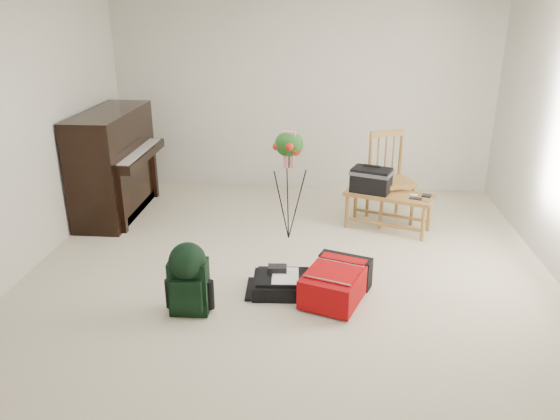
# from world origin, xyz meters

# --- Properties ---
(floor) EXTENTS (5.00, 5.50, 0.01)m
(floor) POSITION_xyz_m (0.00, 0.00, 0.00)
(floor) COLOR beige
(floor) RESTS_ON ground
(wall_back) EXTENTS (5.00, 0.04, 2.50)m
(wall_back) POSITION_xyz_m (0.00, 2.75, 1.25)
(wall_back) COLOR silver
(wall_back) RESTS_ON floor
(wall_left) EXTENTS (0.04, 5.50, 2.50)m
(wall_left) POSITION_xyz_m (-2.50, 0.00, 1.25)
(wall_left) COLOR silver
(wall_left) RESTS_ON floor
(piano) EXTENTS (0.71, 1.50, 1.25)m
(piano) POSITION_xyz_m (-2.19, 1.60, 0.60)
(piano) COLOR black
(piano) RESTS_ON floor
(bench) EXTENTS (1.03, 0.70, 0.74)m
(bench) POSITION_xyz_m (0.90, 1.31, 0.52)
(bench) COLOR olive
(bench) RESTS_ON floor
(dining_chair) EXTENTS (0.57, 0.57, 1.04)m
(dining_chair) POSITION_xyz_m (1.08, 1.63, 0.51)
(dining_chair) COLOR olive
(dining_chair) RESTS_ON floor
(red_suitcase) EXTENTS (0.66, 0.81, 0.29)m
(red_suitcase) POSITION_xyz_m (0.44, -0.22, 0.15)
(red_suitcase) COLOR #AE070B
(red_suitcase) RESTS_ON floor
(black_duffel) EXTENTS (0.55, 0.45, 0.22)m
(black_duffel) POSITION_xyz_m (-0.03, -0.19, 0.08)
(black_duffel) COLOR black
(black_duffel) RESTS_ON floor
(green_backpack) EXTENTS (0.32, 0.31, 0.63)m
(green_backpack) POSITION_xyz_m (-0.77, -0.60, 0.35)
(green_backpack) COLOR black
(green_backpack) RESTS_ON floor
(flower_stand) EXTENTS (0.49, 0.49, 1.23)m
(flower_stand) POSITION_xyz_m (-0.06, 1.00, 0.60)
(flower_stand) COLOR black
(flower_stand) RESTS_ON floor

